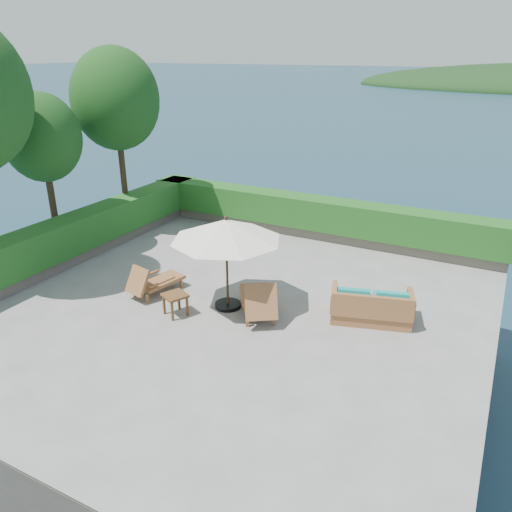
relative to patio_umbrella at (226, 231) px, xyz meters
The scene contains 14 objects.
ground 1.99m from the patio_umbrella, 70.26° to the left, with size 12.00×12.00×0.00m, color gray.
foundation 3.55m from the patio_umbrella, 70.26° to the left, with size 12.00×12.00×3.00m, color #4D453D.
ocean 5.00m from the patio_umbrella, 70.26° to the left, with size 600.00×600.00×0.00m, color #153243.
planter_wall_far 5.96m from the patio_umbrella, 89.73° to the left, with size 12.00×0.60×0.36m, color #6F6659.
planter_wall_left 5.86m from the patio_umbrella, behind, with size 0.60×12.00×0.36m, color #6F6659.
hedge_far 5.79m from the patio_umbrella, 89.73° to the left, with size 12.40×0.90×1.00m, color #1A4814.
hedge_left 5.69m from the patio_umbrella, behind, with size 0.90×12.40×1.00m, color #1A4814.
tree_mid 6.59m from the patio_umbrella, behind, with size 2.20×2.20×4.83m.
tree_far 7.23m from the patio_umbrella, 151.28° to the left, with size 2.80×2.80×6.03m.
patio_umbrella is the anchor object (origin of this frame).
lounge_left 2.64m from the patio_umbrella, behind, with size 0.94×1.62×0.88m.
lounge_right 1.78m from the patio_umbrella, ahead, with size 1.60×1.89×1.03m.
side_table 2.01m from the patio_umbrella, 134.40° to the right, with size 0.68×0.68×0.55m.
wicker_loveseat 3.81m from the patio_umbrella, 15.90° to the left, with size 2.04×1.42×0.91m.
Camera 1 is at (5.63, -9.41, 5.88)m, focal length 35.00 mm.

